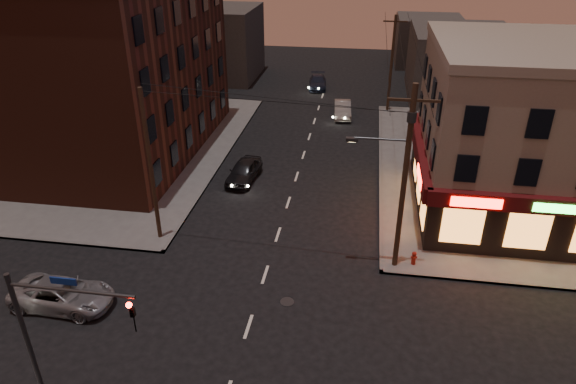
% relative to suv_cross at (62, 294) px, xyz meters
% --- Properties ---
extents(ground, '(120.00, 120.00, 0.00)m').
position_rel_suv_cross_xyz_m(ground, '(9.19, -0.08, -0.69)').
color(ground, black).
rests_on(ground, ground).
extents(sidewalk_ne, '(24.00, 28.00, 0.15)m').
position_rel_suv_cross_xyz_m(sidewalk_ne, '(27.19, 18.92, -0.61)').
color(sidewalk_ne, '#514F4C').
rests_on(sidewalk_ne, ground).
extents(sidewalk_nw, '(24.00, 28.00, 0.15)m').
position_rel_suv_cross_xyz_m(sidewalk_nw, '(-8.81, 18.92, -0.61)').
color(sidewalk_nw, '#514F4C').
rests_on(sidewalk_nw, ground).
extents(pizza_building, '(15.85, 12.85, 10.50)m').
position_rel_suv_cross_xyz_m(pizza_building, '(25.12, 13.35, 4.66)').
color(pizza_building, gray).
rests_on(pizza_building, sidewalk_ne).
extents(brick_apartment, '(12.00, 20.00, 13.00)m').
position_rel_suv_cross_xyz_m(brick_apartment, '(-5.31, 18.92, 5.96)').
color(brick_apartment, '#482217').
rests_on(brick_apartment, sidewalk_nw).
extents(bg_building_ne_a, '(10.00, 12.00, 7.00)m').
position_rel_suv_cross_xyz_m(bg_building_ne_a, '(23.19, 37.92, 2.81)').
color(bg_building_ne_a, '#3F3D3A').
rests_on(bg_building_ne_a, ground).
extents(bg_building_nw, '(9.00, 10.00, 8.00)m').
position_rel_suv_cross_xyz_m(bg_building_nw, '(-3.81, 41.92, 3.31)').
color(bg_building_nw, '#3F3D3A').
rests_on(bg_building_nw, ground).
extents(bg_building_ne_b, '(8.00, 8.00, 6.00)m').
position_rel_suv_cross_xyz_m(bg_building_ne_b, '(21.19, 51.92, 2.31)').
color(bg_building_ne_b, '#3F3D3A').
rests_on(bg_building_ne_b, ground).
extents(utility_pole_main, '(4.20, 0.44, 10.00)m').
position_rel_suv_cross_xyz_m(utility_pole_main, '(15.87, 5.72, 5.07)').
color(utility_pole_main, '#382619').
rests_on(utility_pole_main, sidewalk_ne).
extents(utility_pole_far, '(0.26, 0.26, 9.00)m').
position_rel_suv_cross_xyz_m(utility_pole_far, '(15.99, 31.92, 3.96)').
color(utility_pole_far, '#382619').
rests_on(utility_pole_far, sidewalk_ne).
extents(utility_pole_west, '(0.24, 0.24, 9.00)m').
position_rel_suv_cross_xyz_m(utility_pole_west, '(2.39, 6.42, 3.96)').
color(utility_pole_west, '#382619').
rests_on(utility_pole_west, sidewalk_nw).
extents(traffic_signal, '(4.49, 0.32, 6.47)m').
position_rel_suv_cross_xyz_m(traffic_signal, '(3.62, -5.68, 3.47)').
color(traffic_signal, '#333538').
rests_on(traffic_signal, ground).
extents(suv_cross, '(4.99, 2.40, 1.37)m').
position_rel_suv_cross_xyz_m(suv_cross, '(0.00, 0.00, 0.00)').
color(suv_cross, gray).
rests_on(suv_cross, ground).
extents(sedan_near, '(2.18, 4.55, 1.50)m').
position_rel_suv_cross_xyz_m(sedan_near, '(5.53, 14.71, 0.06)').
color(sedan_near, black).
rests_on(sedan_near, ground).
extents(sedan_mid, '(1.93, 4.55, 1.46)m').
position_rel_suv_cross_xyz_m(sedan_mid, '(11.68, 29.64, 0.04)').
color(sedan_mid, gray).
rests_on(sedan_mid, ground).
extents(sedan_far, '(2.29, 4.78, 1.34)m').
position_rel_suv_cross_xyz_m(sedan_far, '(8.34, 38.77, -0.01)').
color(sedan_far, '#171E2F').
rests_on(sedan_far, ground).
extents(fire_hydrant, '(0.34, 0.34, 0.78)m').
position_rel_suv_cross_xyz_m(fire_hydrant, '(16.99, 5.92, -0.11)').
color(fire_hydrant, maroon).
rests_on(fire_hydrant, sidewalk_ne).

